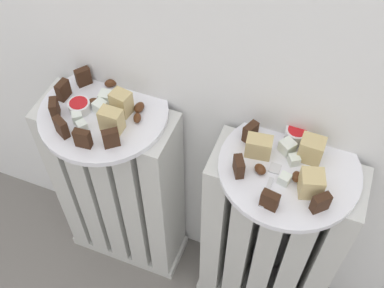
{
  "coord_description": "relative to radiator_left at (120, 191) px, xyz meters",
  "views": [
    {
      "loc": [
        0.21,
        -0.26,
        1.26
      ],
      "look_at": [
        0.0,
        0.28,
        0.54
      ],
      "focal_mm": 44.39,
      "sensor_mm": 36.0,
      "label": 1
    }
  ],
  "objects": [
    {
      "name": "turkish_delight_left_2",
      "position": [
        -0.0,
        -0.0,
        0.3
      ],
      "size": [
        0.03,
        0.03,
        0.02
      ],
      "primitive_type": "cube",
      "rotation": [
        0.0,
        0.0,
        1.29
      ],
      "color": "white",
      "rests_on": "plate_left"
    },
    {
      "name": "marble_cake_slice_right_1",
      "position": [
        0.43,
        -0.04,
        0.32
      ],
      "size": [
        0.05,
        0.05,
        0.05
      ],
      "primitive_type": "cube",
      "rotation": [
        0.0,
        0.0,
        0.29
      ],
      "color": "tan",
      "rests_on": "plate_right"
    },
    {
      "name": "medjool_date_right_1",
      "position": [
        0.33,
        -0.03,
        0.3
      ],
      "size": [
        0.03,
        0.03,
        0.02
      ],
      "primitive_type": "ellipsoid",
      "rotation": [
        0.0,
        0.0,
        2.51
      ],
      "color": "#4C2814",
      "rests_on": "plate_right"
    },
    {
      "name": "fork",
      "position": [
        0.36,
        -0.04,
        0.29
      ],
      "size": [
        0.02,
        0.1,
        0.0
      ],
      "color": "silver",
      "rests_on": "plate_right"
    },
    {
      "name": "turkish_delight_left_0",
      "position": [
        -0.0,
        0.03,
        0.31
      ],
      "size": [
        0.03,
        0.03,
        0.03
      ],
      "primitive_type": "cube",
      "rotation": [
        0.0,
        0.0,
        0.1
      ],
      "color": "white",
      "rests_on": "plate_left"
    },
    {
      "name": "dark_cake_slice_right_3",
      "position": [
        0.45,
        -0.07,
        0.31
      ],
      "size": [
        0.03,
        0.03,
        0.04
      ],
      "primitive_type": "cube",
      "rotation": [
        0.0,
        0.0,
        0.77
      ],
      "color": "#382114",
      "rests_on": "plate_right"
    },
    {
      "name": "radiator_right",
      "position": [
        0.38,
        0.0,
        0.0
      ],
      "size": [
        0.31,
        0.13,
        0.55
      ],
      "color": "silver",
      "rests_on": "ground_plane"
    },
    {
      "name": "turkish_delight_left_1",
      "position": [
        -0.01,
        -0.06,
        0.3
      ],
      "size": [
        0.03,
        0.03,
        0.02
      ],
      "primitive_type": "cube",
      "rotation": [
        0.0,
        0.0,
        0.94
      ],
      "color": "white",
      "rests_on": "plate_left"
    },
    {
      "name": "medjool_date_left_0",
      "position": [
        -0.03,
        0.01,
        0.3
      ],
      "size": [
        0.03,
        0.03,
        0.02
      ],
      "primitive_type": "ellipsoid",
      "rotation": [
        0.0,
        0.0,
        0.87
      ],
      "color": "#4C2814",
      "rests_on": "plate_left"
    },
    {
      "name": "plate_left",
      "position": [
        -0.0,
        0.0,
        0.29
      ],
      "size": [
        0.26,
        0.26,
        0.01
      ],
      "primitive_type": "cylinder",
      "color": "white",
      "rests_on": "radiator_left"
    },
    {
      "name": "marble_cake_slice_right_0",
      "position": [
        0.32,
        0.01,
        0.31
      ],
      "size": [
        0.05,
        0.04,
        0.04
      ],
      "primitive_type": "cube",
      "rotation": [
        0.0,
        0.0,
        0.14
      ],
      "color": "tan",
      "rests_on": "plate_right"
    },
    {
      "name": "jam_bowl_right",
      "position": [
        0.38,
        0.07,
        0.31
      ],
      "size": [
        0.04,
        0.04,
        0.03
      ],
      "color": "white",
      "rests_on": "plate_right"
    },
    {
      "name": "dark_cake_slice_right_2",
      "position": [
        0.37,
        -0.1,
        0.31
      ],
      "size": [
        0.03,
        0.02,
        0.04
      ],
      "primitive_type": "cube",
      "rotation": [
        0.0,
        0.0,
        -0.15
      ],
      "color": "#382114",
      "rests_on": "plate_right"
    },
    {
      "name": "dark_cake_slice_left_5",
      "position": [
        0.06,
        -0.07,
        0.31
      ],
      "size": [
        0.03,
        0.03,
        0.04
      ],
      "primitive_type": "cube",
      "rotation": [
        0.0,
        0.0,
        0.68
      ],
      "color": "#382114",
      "rests_on": "plate_left"
    },
    {
      "name": "dark_cake_slice_right_0",
      "position": [
        0.29,
        0.04,
        0.31
      ],
      "size": [
        0.03,
        0.03,
        0.04
      ],
      "primitive_type": "cube",
      "rotation": [
        0.0,
        0.0,
        -1.98
      ],
      "color": "#382114",
      "rests_on": "plate_right"
    },
    {
      "name": "medjool_date_right_0",
      "position": [
        0.4,
        -0.02,
        0.3
      ],
      "size": [
        0.02,
        0.03,
        0.02
      ],
      "primitive_type": "ellipsoid",
      "rotation": [
        0.0,
        0.0,
        1.72
      ],
      "color": "#4C2814",
      "rests_on": "plate_right"
    },
    {
      "name": "dark_cake_slice_right_1",
      "position": [
        0.3,
        -0.05,
        0.31
      ],
      "size": [
        0.03,
        0.03,
        0.04
      ],
      "primitive_type": "cube",
      "rotation": [
        0.0,
        0.0,
        -1.06
      ],
      "color": "#382114",
      "rests_on": "plate_right"
    },
    {
      "name": "dark_cake_slice_left_0",
      "position": [
        -0.07,
        0.06,
        0.31
      ],
      "size": [
        0.03,
        0.03,
        0.04
      ],
      "primitive_type": "cube",
      "rotation": [
        0.0,
        0.0,
        -2.23
      ],
      "color": "#382114",
      "rests_on": "plate_left"
    },
    {
      "name": "dark_cake_slice_left_3",
      "position": [
        -0.04,
        -0.08,
        0.31
      ],
      "size": [
        0.03,
        0.03,
        0.04
      ],
      "primitive_type": "cube",
      "rotation": [
        0.0,
        0.0,
        -0.48
      ],
      "color": "#382114",
      "rests_on": "plate_left"
    },
    {
      "name": "radiator_left",
      "position": [
        0.0,
        0.0,
        0.0
      ],
      "size": [
        0.31,
        0.13,
        0.55
      ],
      "color": "silver",
      "rests_on": "ground_plane"
    },
    {
      "name": "turkish_delight_right_2",
      "position": [
        0.37,
        0.03,
        0.31
      ],
      "size": [
        0.03,
        0.03,
        0.02
      ],
      "primitive_type": "cube",
      "rotation": [
        0.0,
        0.0,
        0.96
      ],
      "color": "white",
      "rests_on": "plate_right"
    },
    {
      "name": "dark_cake_slice_left_2",
      "position": [
        -0.08,
        -0.04,
        0.31
      ],
      "size": [
        0.03,
        0.03,
        0.04
      ],
      "primitive_type": "cube",
      "rotation": [
        0.0,
        0.0,
        -1.07
      ],
      "color": "#382114",
      "rests_on": "plate_left"
    },
    {
      "name": "marble_cake_slice_left_1",
      "position": [
        0.04,
        0.01,
        0.32
      ],
      "size": [
        0.04,
        0.04,
        0.05
      ],
      "primitive_type": "cube",
      "rotation": [
        0.0,
        0.0,
        -0.17
      ],
      "color": "tan",
      "rests_on": "plate_left"
    },
    {
      "name": "medjool_date_left_2",
      "position": [
        -0.02,
        0.07,
        0.3
      ],
      "size": [
        0.03,
        0.03,
        0.02
      ],
      "primitive_type": "ellipsoid",
      "rotation": [
        0.0,
        0.0,
        0.66
      ],
      "color": "#4C2814",
      "rests_on": "plate_left"
    },
    {
      "name": "turkish_delight_right_0",
      "position": [
        0.38,
        -0.04,
        0.3
      ],
      "size": [
        0.02,
        0.02,
        0.02
      ],
      "primitive_type": "cube",
      "rotation": [
        0.0,
        0.0,
        1.36
      ],
      "color": "white",
      "rests_on": "plate_right"
    },
    {
      "name": "jam_bowl_left",
      "position": [
        -0.04,
        -0.01,
        0.3
      ],
      "size": [
        0.04,
        0.04,
        0.02
      ],
      "color": "white",
      "rests_on": "plate_left"
    },
    {
      "name": "medjool_date_left_1",
      "position": [
        0.08,
        0.0,
        0.3
      ],
      "size": [
        0.02,
        0.03,
        0.02
      ],
      "primitive_type": "ellipsoid",
      "rotation": [
        0.0,
        0.0,
        1.92
      ],
      "color": "#4C2814",
      "rests_on": "plate_left"
    },
    {
      "name": "marble_cake_slice_right_2",
      "position": [
        0.41,
        0.03,
        0.32
      ],
      "size": [
        0.04,
        0.04,
        0.05
      ],
      "primitive_type": "cube",
      "rotation": [
        0.0,
        0.0,
        -0.02
      ],
      "color": "tan",
      "rests_on": "plate_right"
    },
    {
      "name": "dark_cake_slice_left_1",
      "position": [
        -0.09,
        0.01,
        0.31
      ],
      "size": [
        0.02,
        0.03,
        0.04
      ],
      "primitive_type": "cube",
      "rotation": [
        0.0,
        0.0,
        -1.65
      ],
      "color": "#382114",
      "rests_on": "plate_left"
    },
    {
      "name": "turkish_delight_left_3",
      "position": [
        -0.03,
        -0.04,
        0.3
      ],
      "size": [
        0.03,
        0.03,
        0.02
      ],
      "primitive_type": "cube",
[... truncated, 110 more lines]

